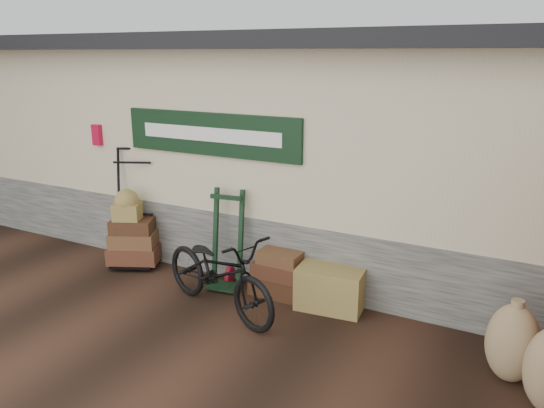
# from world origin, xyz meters

# --- Properties ---
(ground) EXTENTS (80.00, 80.00, 0.00)m
(ground) POSITION_xyz_m (0.00, 0.00, 0.00)
(ground) COLOR black
(ground) RESTS_ON ground
(station_building) EXTENTS (14.40, 4.10, 3.20)m
(station_building) POSITION_xyz_m (-0.01, 2.74, 1.61)
(station_building) COLOR #4C4C47
(station_building) RESTS_ON ground
(porter_trolley) EXTENTS (1.03, 0.93, 1.69)m
(porter_trolley) POSITION_xyz_m (-1.56, 0.85, 0.85)
(porter_trolley) COLOR black
(porter_trolley) RESTS_ON ground
(green_barrow) EXTENTS (0.52, 0.46, 1.28)m
(green_barrow) POSITION_xyz_m (0.05, 0.76, 0.64)
(green_barrow) COLOR black
(green_barrow) RESTS_ON ground
(suitcase_stack) EXTENTS (0.67, 0.43, 0.59)m
(suitcase_stack) POSITION_xyz_m (0.75, 0.85, 0.30)
(suitcase_stack) COLOR #3D1D13
(suitcase_stack) RESTS_ON ground
(wicker_hamper) EXTENTS (0.83, 0.59, 0.51)m
(wicker_hamper) POSITION_xyz_m (1.48, 0.82, 0.25)
(wicker_hamper) COLOR olive
(wicker_hamper) RESTS_ON ground
(bicycle) EXTENTS (1.23, 2.02, 1.11)m
(bicycle) POSITION_xyz_m (0.36, 0.10, 0.56)
(bicycle) COLOR black
(bicycle) RESTS_ON ground
(burlap_sack_left) EXTENTS (0.54, 0.48, 0.77)m
(burlap_sack_left) POSITION_xyz_m (3.50, 0.23, 0.39)
(burlap_sack_left) COLOR olive
(burlap_sack_left) RESTS_ON ground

